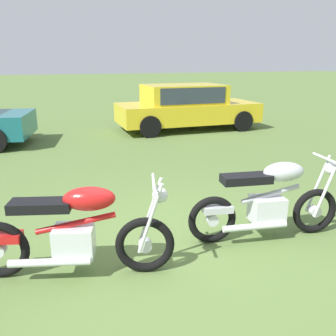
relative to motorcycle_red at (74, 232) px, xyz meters
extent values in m
plane|color=#567038|center=(1.18, 0.20, -0.49)|extent=(120.00, 120.00, 0.00)
torus|color=black|center=(0.68, -0.21, -0.18)|extent=(0.62, 0.27, 0.62)
cylinder|color=silver|center=(0.68, -0.21, -0.18)|extent=(0.16, 0.14, 0.14)
cylinder|color=silver|center=(0.77, -0.14, 0.16)|extent=(0.27, 0.12, 0.74)
cylinder|color=silver|center=(0.71, -0.32, 0.16)|extent=(0.27, 0.12, 0.74)
cube|color=silver|center=(0.00, 0.01, -0.11)|extent=(0.47, 0.41, 0.32)
cylinder|color=red|center=(0.02, 0.00, 0.09)|extent=(0.79, 0.30, 0.23)
ellipsoid|color=red|center=(0.17, -0.05, 0.36)|extent=(0.57, 0.41, 0.24)
cube|color=black|center=(-0.29, 0.10, 0.30)|extent=(0.64, 0.41, 0.10)
cube|color=red|center=(-0.67, 0.22, -0.04)|extent=(0.40, 0.28, 0.08)
cylinder|color=silver|center=(0.78, -0.24, 0.49)|extent=(0.22, 0.62, 0.03)
sphere|color=silver|center=(0.84, -0.26, 0.37)|extent=(0.20, 0.20, 0.16)
cylinder|color=silver|center=(-0.26, -0.08, -0.25)|extent=(0.79, 0.32, 0.08)
torus|color=black|center=(2.99, -0.15, -0.19)|extent=(0.61, 0.20, 0.60)
torus|color=black|center=(1.64, 0.10, -0.19)|extent=(0.61, 0.20, 0.60)
cylinder|color=silver|center=(2.99, -0.15, -0.19)|extent=(0.16, 0.12, 0.14)
cylinder|color=silver|center=(1.64, 0.10, -0.19)|extent=(0.16, 0.12, 0.14)
cylinder|color=silver|center=(3.07, -0.07, 0.15)|extent=(0.28, 0.09, 0.75)
cylinder|color=silver|center=(3.03, -0.25, 0.15)|extent=(0.28, 0.09, 0.75)
cube|color=silver|center=(2.34, -0.03, -0.11)|extent=(0.45, 0.37, 0.32)
cylinder|color=#B7BABF|center=(2.37, -0.03, 0.09)|extent=(0.75, 0.20, 0.22)
ellipsoid|color=#B7BABF|center=(2.51, -0.06, 0.37)|extent=(0.56, 0.35, 0.24)
cube|color=black|center=(2.04, 0.03, 0.31)|extent=(0.63, 0.35, 0.10)
cube|color=#B7BABF|center=(1.70, 0.09, -0.05)|extent=(0.39, 0.24, 0.08)
cylinder|color=silver|center=(3.09, -0.17, 0.49)|extent=(0.15, 0.64, 0.03)
sphere|color=silver|center=(3.15, -0.18, 0.37)|extent=(0.19, 0.19, 0.16)
cylinder|color=silver|center=(2.09, -0.15, -0.25)|extent=(0.80, 0.22, 0.08)
cylinder|color=black|center=(-0.75, 7.67, -0.17)|extent=(0.67, 0.36, 0.64)
cube|color=gold|center=(4.54, 7.19, 0.06)|extent=(4.53, 2.05, 0.60)
cube|color=gold|center=(4.39, 7.19, 0.64)|extent=(2.52, 1.77, 0.60)
cube|color=#2D3842|center=(4.39, 7.19, 0.66)|extent=(2.15, 1.79, 0.48)
cylinder|color=black|center=(6.10, 7.98, -0.17)|extent=(0.65, 0.25, 0.64)
cylinder|color=black|center=(6.02, 6.25, -0.17)|extent=(0.65, 0.25, 0.64)
cylinder|color=black|center=(3.05, 8.12, -0.17)|extent=(0.65, 0.25, 0.64)
cylinder|color=black|center=(2.98, 6.39, -0.17)|extent=(0.65, 0.25, 0.64)
camera|label=1|loc=(-0.33, -3.43, 1.67)|focal=38.51mm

